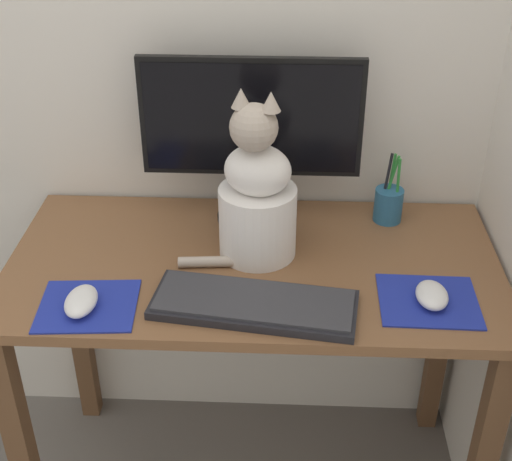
{
  "coord_description": "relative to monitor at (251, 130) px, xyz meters",
  "views": [
    {
      "loc": [
        0.07,
        -1.33,
        1.64
      ],
      "look_at": [
        0.01,
        -0.07,
        0.86
      ],
      "focal_mm": 50.0,
      "sensor_mm": 36.0,
      "label": 1
    }
  ],
  "objects": [
    {
      "name": "computer_mouse_left",
      "position": [
        -0.33,
        -0.38,
        -0.22
      ],
      "size": [
        0.06,
        0.11,
        0.04
      ],
      "color": "white",
      "rests_on": "mousepad_left"
    },
    {
      "name": "desk",
      "position": [
        0.01,
        -0.19,
        -0.37
      ],
      "size": [
        1.11,
        0.57,
        0.74
      ],
      "color": "brown",
      "rests_on": "ground_plane"
    },
    {
      "name": "computer_mouse_right",
      "position": [
        0.39,
        -0.33,
        -0.22
      ],
      "size": [
        0.07,
        0.1,
        0.04
      ],
      "color": "white",
      "rests_on": "mousepad_right"
    },
    {
      "name": "cat",
      "position": [
        0.02,
        -0.16,
        -0.09
      ],
      "size": [
        0.28,
        0.21,
        0.4
      ],
      "rotation": [
        0.0,
        0.0,
        -0.27
      ],
      "color": "white",
      "rests_on": "desk"
    },
    {
      "name": "mousepad_right",
      "position": [
        0.38,
        -0.32,
        -0.24
      ],
      "size": [
        0.21,
        0.18,
        0.0
      ],
      "rotation": [
        0.0,
        0.0,
        -0.02
      ],
      "color": "#1E2D9E",
      "rests_on": "desk"
    },
    {
      "name": "mousepad_left",
      "position": [
        -0.32,
        -0.37,
        -0.24
      ],
      "size": [
        0.21,
        0.19,
        0.0
      ],
      "rotation": [
        0.0,
        0.0,
        0.07
      ],
      "color": "#1E2D9E",
      "rests_on": "desk"
    },
    {
      "name": "keyboard",
      "position": [
        0.02,
        -0.36,
        -0.23
      ],
      "size": [
        0.43,
        0.21,
        0.02
      ],
      "rotation": [
        0.0,
        0.0,
        -0.14
      ],
      "color": "black",
      "rests_on": "desk"
    },
    {
      "name": "pen_cup",
      "position": [
        0.33,
        0.01,
        -0.19
      ],
      "size": [
        0.07,
        0.07,
        0.17
      ],
      "color": "#286089",
      "rests_on": "desk"
    },
    {
      "name": "monitor",
      "position": [
        0.0,
        0.0,
        0.0
      ],
      "size": [
        0.51,
        0.17,
        0.41
      ],
      "color": "black",
      "rests_on": "desk"
    }
  ]
}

